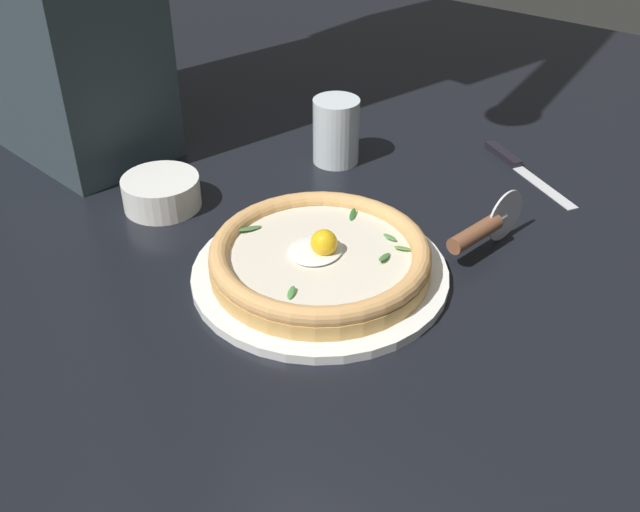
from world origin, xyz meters
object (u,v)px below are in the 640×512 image
side_bowl (162,192)px  pizza_cutter (484,228)px  table_knife (516,164)px  drinking_glass (336,135)px  pizza (320,257)px

side_bowl → pizza_cutter: 0.45m
side_bowl → table_knife: 0.54m
pizza_cutter → drinking_glass: size_ratio=1.40×
pizza → pizza_cutter: size_ratio=1.89×
pizza → drinking_glass: 0.31m
side_bowl → pizza_cutter: size_ratio=0.76×
pizza → side_bowl: bearing=88.5°
table_knife → drinking_glass: (-0.15, 0.24, 0.04)m
pizza_cutter → table_knife: pizza_cutter is taller
pizza_cutter → table_knife: size_ratio=0.74×
side_bowl → drinking_glass: size_ratio=1.07×
pizza → pizza_cutter: pizza_cutter is taller
pizza → pizza_cutter: (0.17, -0.14, 0.00)m
pizza_cutter → table_knife: 0.26m
side_bowl → table_knife: bearing=-41.3°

